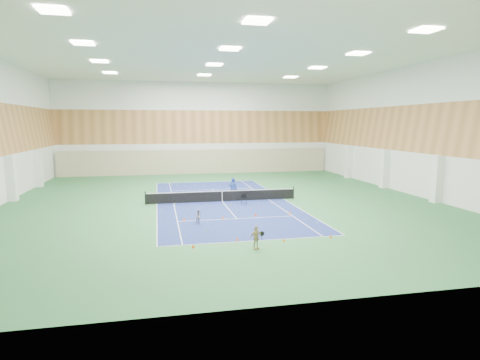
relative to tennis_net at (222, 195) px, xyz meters
name	(u,v)px	position (x,y,z in m)	size (l,w,h in m)	color
ground	(222,202)	(0.00, 0.00, -0.55)	(40.00, 40.00, 0.00)	#2E6D3C
room_shell	(222,131)	(0.00, 0.00, 5.45)	(36.00, 40.00, 12.00)	white
wood_cladding	(222,107)	(0.00, 0.00, 7.45)	(36.00, 40.00, 8.00)	#C18047
ceiling_light_grid	(221,58)	(0.00, 0.00, 11.37)	(21.40, 25.40, 0.06)	white
court_surface	(222,202)	(0.00, 0.00, -0.55)	(10.97, 23.77, 0.01)	navy
tennis_balls_scatter	(222,201)	(0.00, 0.00, -0.50)	(10.57, 22.77, 0.07)	#BACA22
tennis_net	(222,195)	(0.00, 0.00, 0.00)	(12.80, 0.10, 1.10)	black
back_curtain	(199,162)	(0.00, 19.75, 1.05)	(35.40, 0.16, 3.20)	#C6B793
coach	(233,189)	(1.06, 0.60, 0.43)	(0.72, 0.47, 1.96)	#203B94
child_court	(199,216)	(-2.74, -7.27, -0.06)	(0.48, 0.37, 0.99)	#9A99A1
child_apron	(256,237)	(-0.33, -13.34, 0.09)	(0.75, 0.31, 1.28)	tan
ball_cart	(244,199)	(1.57, -1.49, -0.14)	(0.47, 0.47, 0.82)	black
cone_svc_a	(184,219)	(-3.65, -6.25, -0.43)	(0.21, 0.21, 0.23)	#DE580B
cone_svc_b	(223,217)	(-0.94, -6.24, -0.44)	(0.20, 0.20, 0.22)	#FF610D
cone_svc_c	(256,215)	(1.48, -5.92, -0.43)	(0.22, 0.22, 0.24)	#E9460C
cone_svc_d	(290,213)	(4.10, -5.87, -0.44)	(0.20, 0.20, 0.22)	orange
cone_base_a	(193,246)	(-3.57, -12.46, -0.45)	(0.19, 0.19, 0.21)	#EB500C
cone_base_b	(237,239)	(-1.00, -11.61, -0.45)	(0.18, 0.18, 0.20)	#F5540C
cone_base_c	(284,240)	(1.55, -12.30, -0.45)	(0.18, 0.18, 0.19)	orange
cone_base_d	(331,236)	(4.46, -12.17, -0.45)	(0.18, 0.18, 0.20)	#E3600B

